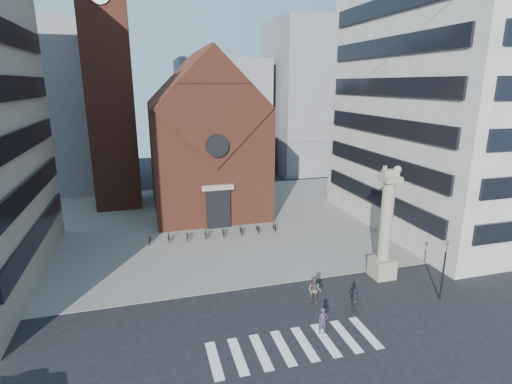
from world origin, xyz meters
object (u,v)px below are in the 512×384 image
(pedestrian_1, at_px, (314,291))
(scooter_0, at_px, (150,239))
(traffic_light, at_px, (444,269))
(pedestrian_2, at_px, (355,301))
(pedestrian_0, at_px, (323,321))
(lion_column, at_px, (385,234))

(pedestrian_1, xyz_separation_m, scooter_0, (-10.34, 13.70, -0.53))
(traffic_light, relative_size, pedestrian_2, 2.42)
(pedestrian_1, relative_size, pedestrian_2, 1.10)
(pedestrian_0, bearing_deg, pedestrian_2, 23.75)
(traffic_light, xyz_separation_m, scooter_0, (-18.90, 15.48, -1.84))
(pedestrian_1, height_order, pedestrian_2, pedestrian_1)
(pedestrian_1, distance_m, pedestrian_2, 2.69)
(scooter_0, bearing_deg, traffic_light, -33.59)
(pedestrian_0, bearing_deg, traffic_light, 6.27)
(pedestrian_0, relative_size, scooter_0, 1.09)
(pedestrian_0, bearing_deg, scooter_0, 117.52)
(traffic_light, height_order, pedestrian_2, traffic_light)
(lion_column, height_order, pedestrian_2, lion_column)
(pedestrian_0, xyz_separation_m, pedestrian_2, (2.89, 1.39, 0.07))
(traffic_light, bearing_deg, pedestrian_1, 168.25)
(pedestrian_0, xyz_separation_m, scooter_0, (-9.50, 16.84, -0.37))
(lion_column, bearing_deg, pedestrian_0, -144.18)
(traffic_light, distance_m, pedestrian_1, 8.84)
(pedestrian_0, distance_m, scooter_0, 19.33)
(pedestrian_1, distance_m, scooter_0, 17.18)
(scooter_0, bearing_deg, pedestrian_1, -47.23)
(traffic_light, xyz_separation_m, pedestrian_1, (-8.56, 1.78, -1.31))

